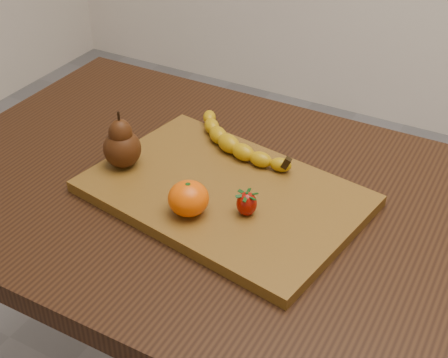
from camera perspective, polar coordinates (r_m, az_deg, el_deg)
The scene contains 6 objects.
table at distance 1.15m, azimuth -2.00°, elevation -4.57°, with size 1.00×0.70×0.76m.
cutting_board at distance 1.05m, azimuth -0.00°, elevation -1.34°, with size 0.45×0.30×0.02m, color brown.
banana at distance 1.14m, azimuth 0.44°, elevation 3.27°, with size 0.21×0.06×0.03m, color #C29709, non-canonical shape.
pear at distance 1.09m, azimuth -9.38°, elevation 3.59°, with size 0.07×0.07×0.10m, color #401E0A, non-canonical shape.
mandarin at distance 0.98m, azimuth -3.27°, elevation -1.78°, with size 0.07×0.07×0.06m, color #F65802.
strawberry at distance 0.98m, azimuth 2.09°, elevation -2.20°, with size 0.03×0.03×0.04m, color #940D04, non-canonical shape.
Camera 1 is at (0.46, -0.76, 1.39)m, focal length 50.00 mm.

